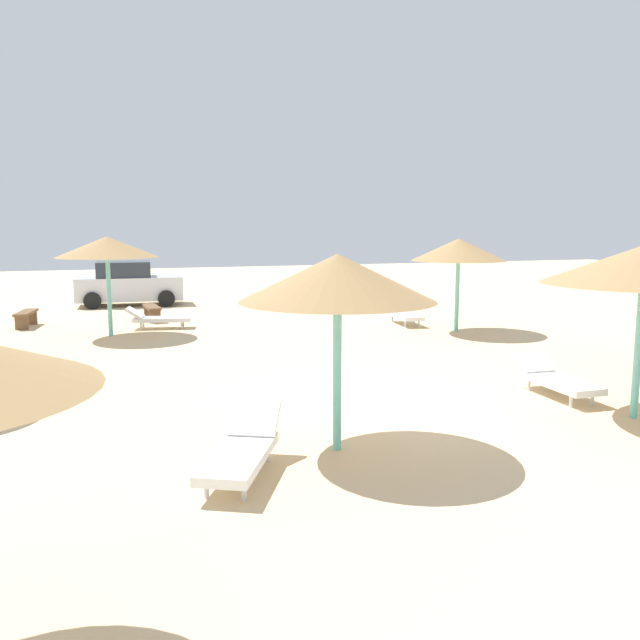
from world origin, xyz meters
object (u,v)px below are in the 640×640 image
(lounger_3, at_px, (555,379))
(lounger_4, at_px, (242,450))
(parasol_5, at_px, (107,247))
(parked_car, at_px, (128,284))
(parasol_4, at_px, (338,278))
(lounger_5, at_px, (157,318))
(bench_1, at_px, (26,316))
(bench_0, at_px, (152,310))
(parasol_0, at_px, (458,250))
(lounger_0, at_px, (404,314))

(lounger_3, distance_m, lounger_4, 6.49)
(parasol_5, relative_size, parked_car, 0.68)
(parasol_4, relative_size, lounger_5, 1.35)
(lounger_3, xyz_separation_m, parked_car, (-6.63, 16.79, 0.51))
(lounger_4, xyz_separation_m, bench_1, (-3.68, 13.92, 0.03))
(parasol_5, relative_size, bench_0, 1.84)
(lounger_5, height_order, parked_car, parked_car)
(parasol_5, relative_size, lounger_4, 1.42)
(lounger_3, height_order, bench_0, lounger_3)
(bench_0, bearing_deg, parasol_5, -116.17)
(parasol_0, bearing_deg, lounger_5, 156.45)
(parasol_0, relative_size, bench_0, 1.79)
(parasol_0, relative_size, lounger_4, 1.38)
(parasol_0, relative_size, parasol_5, 0.98)
(lounger_4, bearing_deg, lounger_0, 54.59)
(bench_0, relative_size, parked_car, 0.37)
(parasol_0, relative_size, bench_1, 1.77)
(parasol_4, xyz_separation_m, lounger_5, (-1.34, 11.82, -2.06))
(lounger_3, xyz_separation_m, bench_0, (-6.13, 12.22, 0.04))
(bench_0, bearing_deg, bench_1, -177.68)
(parasol_0, bearing_deg, parked_car, 131.37)
(lounger_0, relative_size, lounger_3, 0.99)
(bench_1, bearing_deg, lounger_0, -16.13)
(lounger_3, bearing_deg, lounger_0, 81.24)
(parasol_5, relative_size, bench_1, 1.81)
(bench_1, height_order, parked_car, parked_car)
(parked_car, bearing_deg, bench_1, -124.75)
(parasol_0, bearing_deg, lounger_3, -106.95)
(parasol_0, height_order, lounger_3, parasol_0)
(parasol_0, xyz_separation_m, lounger_5, (-8.21, 3.58, -2.09))
(parasol_4, xyz_separation_m, bench_0, (-1.35, 13.59, -2.03))
(parasol_4, bearing_deg, lounger_0, 58.93)
(lounger_5, xyz_separation_m, bench_0, (-0.01, 1.76, 0.03))
(parasol_4, height_order, lounger_0, parasol_4)
(lounger_5, bearing_deg, parked_car, 94.65)
(bench_0, bearing_deg, lounger_4, -90.39)
(parasol_4, bearing_deg, bench_0, 95.68)
(parasol_0, xyz_separation_m, bench_1, (-12.00, 5.19, -2.05))
(bench_0, bearing_deg, lounger_5, -89.58)
(lounger_4, relative_size, bench_0, 1.29)
(parasol_5, bearing_deg, lounger_0, -4.06)
(bench_1, bearing_deg, lounger_4, -75.20)
(lounger_4, bearing_deg, bench_1, 104.80)
(parasol_5, height_order, bench_0, parasol_5)
(lounger_3, xyz_separation_m, bench_1, (-9.90, 12.07, 0.04))
(bench_0, bearing_deg, parasol_0, -33.01)
(lounger_0, xyz_separation_m, lounger_3, (-1.36, -8.81, -0.01))
(parked_car, bearing_deg, parasol_5, -96.71)
(lounger_0, height_order, bench_0, lounger_0)
(parasol_0, height_order, lounger_0, parasol_0)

